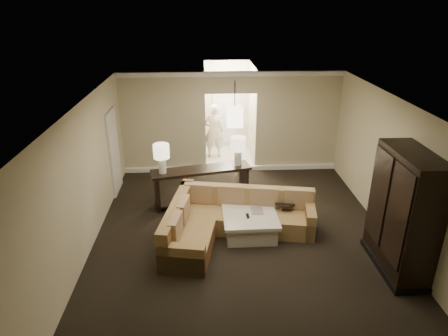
{
  "coord_description": "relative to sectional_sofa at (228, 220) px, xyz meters",
  "views": [
    {
      "loc": [
        -0.72,
        -6.55,
        4.55
      ],
      "look_at": [
        -0.33,
        1.2,
        1.24
      ],
      "focal_mm": 32.0,
      "sensor_mm": 36.0,
      "label": 1
    }
  ],
  "objects": [
    {
      "name": "ground",
      "position": [
        0.29,
        -0.56,
        -0.34
      ],
      "size": [
        8.0,
        8.0,
        0.0
      ],
      "primitive_type": "plane",
      "color": "black",
      "rests_on": "ground"
    },
    {
      "name": "wall_back",
      "position": [
        0.29,
        3.44,
        1.06
      ],
      "size": [
        6.0,
        0.04,
        2.8
      ],
      "primitive_type": "cube",
      "color": "#C1B592",
      "rests_on": "ground"
    },
    {
      "name": "wall_left",
      "position": [
        -2.71,
        -0.56,
        1.06
      ],
      "size": [
        0.04,
        8.0,
        2.8
      ],
      "primitive_type": "cube",
      "color": "#C1B592",
      "rests_on": "ground"
    },
    {
      "name": "wall_right",
      "position": [
        3.29,
        -0.56,
        1.06
      ],
      "size": [
        0.04,
        8.0,
        2.8
      ],
      "primitive_type": "cube",
      "color": "#C1B592",
      "rests_on": "ground"
    },
    {
      "name": "ceiling",
      "position": [
        0.29,
        -0.56,
        2.46
      ],
      "size": [
        6.0,
        8.0,
        0.02
      ],
      "primitive_type": "cube",
      "color": "white",
      "rests_on": "wall_back"
    },
    {
      "name": "crown_molding",
      "position": [
        0.29,
        3.39,
        2.39
      ],
      "size": [
        6.0,
        0.1,
        0.12
      ],
      "primitive_type": "cube",
      "color": "white",
      "rests_on": "wall_back"
    },
    {
      "name": "baseboard",
      "position": [
        0.29,
        3.39,
        -0.28
      ],
      "size": [
        6.0,
        0.1,
        0.12
      ],
      "primitive_type": "cube",
      "color": "white",
      "rests_on": "ground"
    },
    {
      "name": "side_door",
      "position": [
        -2.68,
        2.24,
        0.71
      ],
      "size": [
        0.05,
        0.9,
        2.1
      ],
      "primitive_type": "cube",
      "color": "silver",
      "rests_on": "ground"
    },
    {
      "name": "foyer",
      "position": [
        0.29,
        4.79,
        0.96
      ],
      "size": [
        1.44,
        2.02,
        2.8
      ],
      "color": "beige",
      "rests_on": "ground"
    },
    {
      "name": "sectional_sofa",
      "position": [
        0.0,
        0.0,
        0.0
      ],
      "size": [
        3.21,
        2.41,
        0.86
      ],
      "rotation": [
        0.0,
        0.0,
        -0.17
      ],
      "color": "brown",
      "rests_on": "ground"
    },
    {
      "name": "coffee_table",
      "position": [
        0.47,
        0.02,
        -0.11
      ],
      "size": [
        1.13,
        1.13,
        0.47
      ],
      "rotation": [
        0.0,
        0.0,
        0.02
      ],
      "color": "beige",
      "rests_on": "ground"
    },
    {
      "name": "console_table",
      "position": [
        -0.53,
        1.44,
        0.19
      ],
      "size": [
        2.38,
        1.03,
        0.9
      ],
      "rotation": [
        0.0,
        0.0,
        0.23
      ],
      "color": "black",
      "rests_on": "ground"
    },
    {
      "name": "armoire",
      "position": [
        2.98,
        -1.22,
        0.73
      ],
      "size": [
        0.67,
        1.56,
        2.24
      ],
      "color": "black",
      "rests_on": "ground"
    },
    {
      "name": "drink_table",
      "position": [
        1.25,
        0.36,
        0.05
      ],
      "size": [
        0.44,
        0.44,
        0.55
      ],
      "rotation": [
        0.0,
        0.0,
        -0.13
      ],
      "color": "black",
      "rests_on": "ground"
    },
    {
      "name": "table_lamp_left",
      "position": [
        -1.41,
        1.24,
        1.01
      ],
      "size": [
        0.36,
        0.36,
        0.69
      ],
      "color": "silver",
      "rests_on": "console_table"
    },
    {
      "name": "table_lamp_right",
      "position": [
        0.34,
        1.65,
        1.01
      ],
      "size": [
        0.36,
        0.36,
        0.69
      ],
      "color": "silver",
      "rests_on": "console_table"
    },
    {
      "name": "pendant_light",
      "position": [
        0.29,
        2.14,
        1.61
      ],
      "size": [
        0.38,
        0.38,
        1.09
      ],
      "color": "black",
      "rests_on": "ceiling"
    },
    {
      "name": "person",
      "position": [
        -0.16,
        4.52,
        0.57
      ],
      "size": [
        0.67,
        0.45,
        1.83
      ],
      "primitive_type": "imported",
      "rotation": [
        0.0,
        0.0,
        3.13
      ],
      "color": "#EEE7C9",
      "rests_on": "ground"
    }
  ]
}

